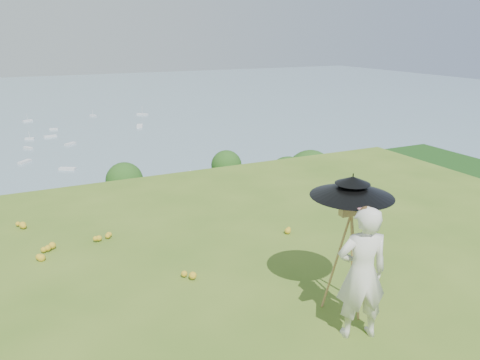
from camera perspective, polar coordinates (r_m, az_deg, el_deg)
ground at (r=7.27m, az=11.03°, el=-13.41°), size 14.00×14.00×0.00m
shoreline_tier at (r=89.34m, az=-20.54°, el=-10.04°), size 170.00×28.00×8.00m
bay_water at (r=247.85m, az=-24.44°, el=7.25°), size 700.00×700.00×0.00m
slope_trees at (r=44.27m, az=-18.20°, el=-8.38°), size 110.00×50.00×6.00m
harbor_town at (r=86.64m, az=-21.00°, el=-6.22°), size 110.00×22.00×5.00m
wildflowers at (r=7.41m, az=9.89°, el=-12.16°), size 10.00×10.50×0.12m
painter at (r=6.04m, az=14.61°, el=-10.94°), size 0.74×0.59×1.76m
field_easel at (r=6.56m, az=13.08°, el=-8.47°), size 0.73×0.73×1.75m
sun_umbrella at (r=6.28m, az=13.48°, el=-1.53°), size 1.38×1.38×0.53m
painter_cap at (r=5.70m, az=15.24°, el=-3.58°), size 0.21×0.24×0.10m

